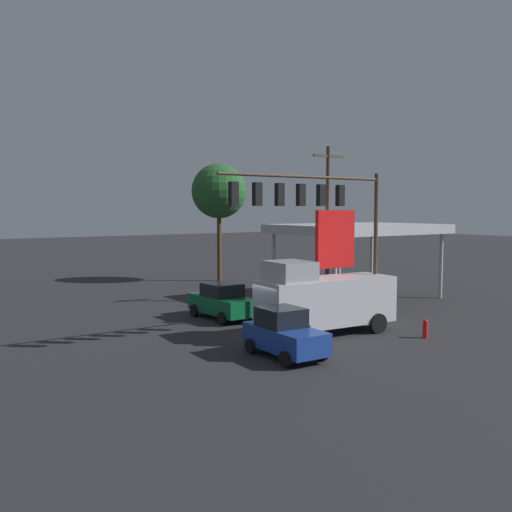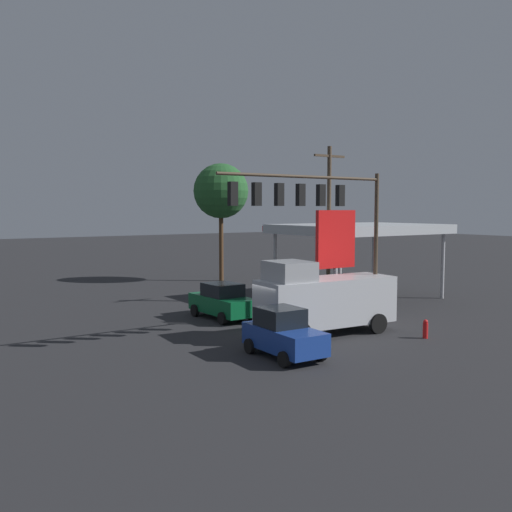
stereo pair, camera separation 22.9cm
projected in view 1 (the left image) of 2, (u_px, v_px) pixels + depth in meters
name	position (u px, v px, depth m)	size (l,w,h in m)	color
ground_plane	(280.00, 338.00, 26.40)	(200.00, 200.00, 0.00)	#262628
traffic_signal_assembly	(314.00, 207.00, 26.18)	(9.27, 0.43, 7.70)	#473828
utility_pole	(328.00, 221.00, 35.80)	(2.40, 0.26, 9.83)	#473828
gas_station_canopy	(358.00, 230.00, 37.82)	(10.36, 7.60, 4.93)	#B2B7BC
price_sign	(335.00, 243.00, 29.80)	(2.53, 0.27, 5.89)	#B7B7BC
delivery_truck	(323.00, 299.00, 27.00)	(6.95, 2.95, 3.58)	silver
sedan_far	(222.00, 301.00, 30.92)	(2.16, 4.45, 1.93)	#0C592D
hatchback_crossing	(284.00, 334.00, 22.93)	(2.04, 3.85, 1.97)	navy
street_tree	(219.00, 191.00, 46.58)	(4.49, 4.49, 9.66)	#4C331E
fire_hydrant	(425.00, 329.00, 26.30)	(0.24, 0.24, 0.88)	red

